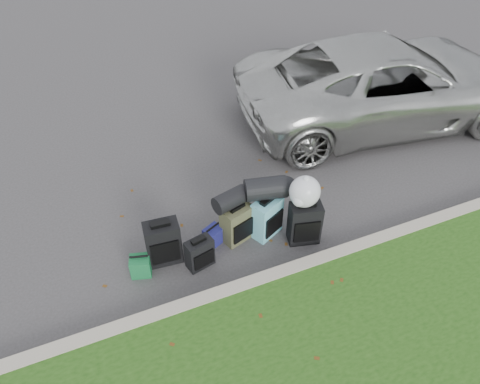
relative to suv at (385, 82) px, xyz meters
name	(u,v)px	position (x,y,z in m)	size (l,w,h in m)	color
ground	(252,227)	(-3.44, -1.76, -0.75)	(120.00, 120.00, 0.00)	#383535
curb	(283,274)	(-3.44, -2.76, -0.67)	(120.00, 0.18, 0.15)	#9E937F
suv	(385,82)	(0.00, 0.00, 0.00)	(2.49, 5.40, 1.50)	#B7B7B2
suitcase_small_black	(200,253)	(-4.36, -2.14, -0.53)	(0.36, 0.20, 0.45)	black
suitcase_large_black_left	(163,243)	(-4.77, -1.86, -0.42)	(0.45, 0.27, 0.65)	black
suitcase_olive	(237,223)	(-3.72, -1.87, -0.46)	(0.42, 0.26, 0.58)	#393A24
suitcase_teal	(267,218)	(-3.30, -1.95, -0.45)	(0.43, 0.25, 0.61)	#5097A9
suitcase_large_black_right	(305,223)	(-2.87, -2.26, -0.43)	(0.43, 0.26, 0.64)	black
tote_green	(141,266)	(-5.12, -1.98, -0.60)	(0.26, 0.21, 0.29)	#166533
tote_navy	(213,236)	(-4.06, -1.83, -0.62)	(0.25, 0.20, 0.27)	navy
duffel_left	(231,200)	(-3.78, -1.81, -0.05)	(0.25, 0.25, 0.47)	black
duffel_right	(266,188)	(-3.29, -1.85, 0.01)	(0.31, 0.31, 0.56)	black
trash_bag	(305,192)	(-2.89, -2.20, 0.10)	(0.42, 0.42, 0.42)	silver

